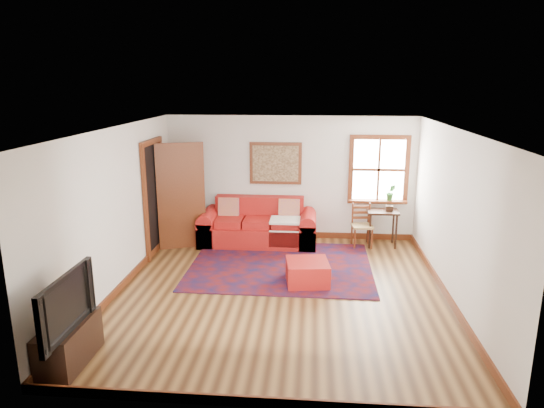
# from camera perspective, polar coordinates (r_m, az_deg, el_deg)

# --- Properties ---
(ground) EXTENTS (5.50, 5.50, 0.00)m
(ground) POSITION_cam_1_polar(r_m,az_deg,el_deg) (7.59, 1.05, -10.30)
(ground) COLOR #452812
(ground) RESTS_ON ground
(room_envelope) EXTENTS (5.04, 5.54, 2.52)m
(room_envelope) POSITION_cam_1_polar(r_m,az_deg,el_deg) (7.08, 1.12, 2.00)
(room_envelope) COLOR silver
(room_envelope) RESTS_ON ground
(window) EXTENTS (1.18, 0.20, 1.38)m
(window) POSITION_cam_1_polar(r_m,az_deg,el_deg) (9.85, 12.59, 3.15)
(window) COLOR white
(window) RESTS_ON ground
(doorway) EXTENTS (0.89, 1.08, 2.14)m
(doorway) POSITION_cam_1_polar(r_m,az_deg,el_deg) (9.30, -11.83, 1.00)
(doorway) COLOR black
(doorway) RESTS_ON ground
(framed_artwork) EXTENTS (1.05, 0.07, 0.85)m
(framed_artwork) POSITION_cam_1_polar(r_m,az_deg,el_deg) (9.76, 0.42, 4.80)
(framed_artwork) COLOR #632C15
(framed_artwork) RESTS_ON ground
(persian_rug) EXTENTS (3.15, 2.52, 0.02)m
(persian_rug) POSITION_cam_1_polar(r_m,az_deg,el_deg) (8.57, 1.02, -7.26)
(persian_rug) COLOR #5C0E0D
(persian_rug) RESTS_ON ground
(red_leather_sofa) EXTENTS (2.29, 0.95, 0.90)m
(red_leather_sofa) POSITION_cam_1_polar(r_m,az_deg,el_deg) (9.68, -1.60, -2.91)
(red_leather_sofa) COLOR #B01916
(red_leather_sofa) RESTS_ON ground
(red_ottoman) EXTENTS (0.73, 0.73, 0.37)m
(red_ottoman) POSITION_cam_1_polar(r_m,az_deg,el_deg) (7.83, 4.19, -8.04)
(red_ottoman) COLOR #B01916
(red_ottoman) RESTS_ON ground
(side_table) EXTENTS (0.60, 0.45, 0.71)m
(side_table) POSITION_cam_1_polar(r_m,az_deg,el_deg) (9.68, 12.87, -1.47)
(side_table) COLOR black
(side_table) RESTS_ON ground
(ladder_back_chair) EXTENTS (0.43, 0.41, 0.84)m
(ladder_back_chair) POSITION_cam_1_polar(r_m,az_deg,el_deg) (9.62, 10.51, -2.30)
(ladder_back_chair) COLOR tan
(ladder_back_chair) RESTS_ON ground
(media_cabinet) EXTENTS (0.41, 0.90, 0.50)m
(media_cabinet) POSITION_cam_1_polar(r_m,az_deg,el_deg) (6.20, -22.79, -14.87)
(media_cabinet) COLOR black
(media_cabinet) RESTS_ON ground
(television) EXTENTS (0.15, 1.15, 0.66)m
(television) POSITION_cam_1_polar(r_m,az_deg,el_deg) (5.80, -23.96, -10.66)
(television) COLOR black
(television) RESTS_ON media_cabinet
(candle_hurricane) EXTENTS (0.12, 0.12, 0.18)m
(candle_hurricane) POSITION_cam_1_polar(r_m,az_deg,el_deg) (6.31, -21.21, -10.82)
(candle_hurricane) COLOR silver
(candle_hurricane) RESTS_ON media_cabinet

